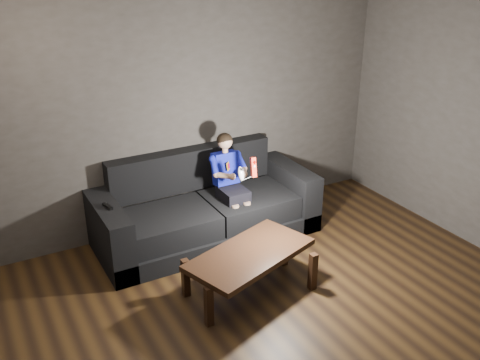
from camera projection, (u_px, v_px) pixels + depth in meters
floor at (313, 340)px, 4.52m from camera, size 5.00×5.00×0.00m
back_wall at (187, 112)px, 5.98m from camera, size 5.00×0.04×2.70m
ceiling at (337, 7)px, 3.43m from camera, size 5.00×5.00×0.02m
sofa at (205, 211)px, 6.02m from camera, size 2.45×1.06×0.95m
child at (229, 174)px, 5.91m from camera, size 0.41×0.50×1.01m
wii_remote_red at (253, 167)px, 5.55m from camera, size 0.06×0.08×0.22m
nunchuk_white at (241, 174)px, 5.51m from camera, size 0.08×0.11×0.16m
wii_remote_black at (108, 206)px, 5.31m from camera, size 0.07×0.16×0.03m
coffee_table at (250, 257)px, 5.00m from camera, size 1.35×0.96×0.44m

